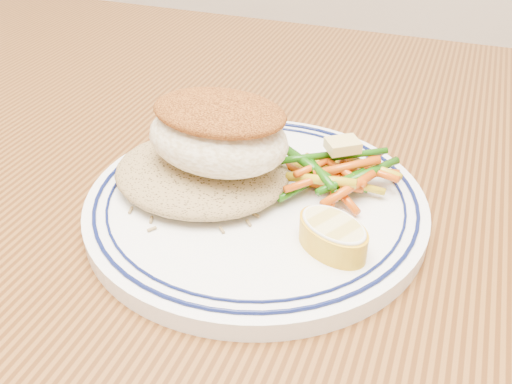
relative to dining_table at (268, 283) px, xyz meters
The scene contains 7 objects.
dining_table is the anchor object (origin of this frame).
plate 0.11m from the dining_table, 96.97° to the right, with size 0.27×0.27×0.02m.
rice_pilaf 0.14m from the dining_table, 158.78° to the right, with size 0.14×0.13×0.03m, color olive.
fish_fillet 0.17m from the dining_table, 151.73° to the right, with size 0.12×0.09×0.06m.
vegetable_pile 0.14m from the dining_table, 13.72° to the left, with size 0.11×0.10×0.03m.
butter_pat 0.16m from the dining_table, 25.48° to the left, with size 0.03×0.02×0.01m, color #DAC16A.
lemon_wedge 0.16m from the dining_table, 42.52° to the right, with size 0.07×0.07×0.02m.
Camera 1 is at (0.13, -0.37, 1.02)m, focal length 40.00 mm.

